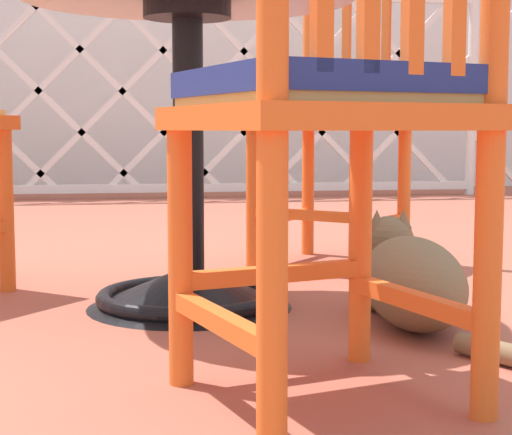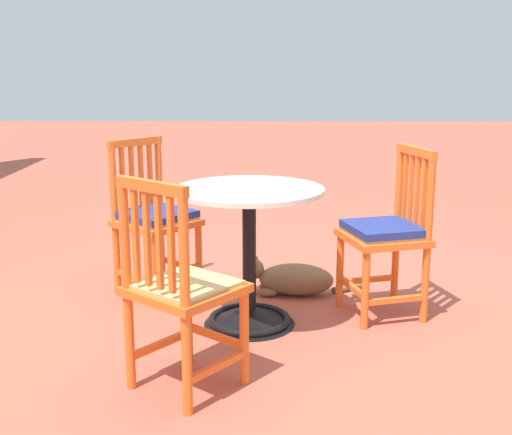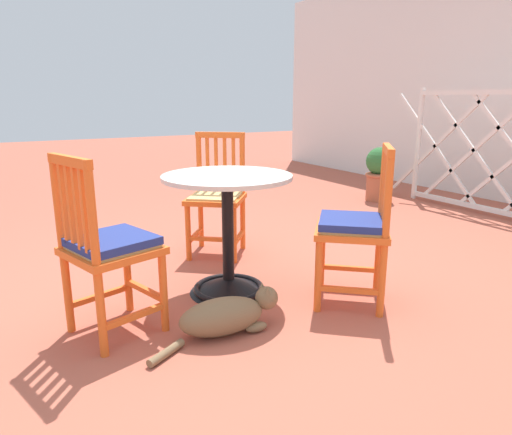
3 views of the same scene
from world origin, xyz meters
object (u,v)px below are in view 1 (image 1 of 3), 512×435
object	(u,v)px
orange_chair_tucked_in	(334,119)
tabby_cat	(409,279)
cafe_table	(189,186)
orange_chair_by_planter	(333,108)

from	to	relation	value
orange_chair_tucked_in	tabby_cat	bearing A→B (deg)	-91.88
cafe_table	orange_chair_by_planter	xyz separation A→B (m)	(0.16, -0.73, 0.16)
cafe_table	orange_chair_by_planter	bearing A→B (deg)	-77.69
orange_chair_tucked_in	orange_chair_by_planter	distance (m)	1.34
cafe_table	orange_chair_by_planter	size ratio (longest dim) A/B	0.83
cafe_table	orange_chair_tucked_in	world-z (taller)	orange_chair_tucked_in
orange_chair_tucked_in	tabby_cat	size ratio (longest dim) A/B	1.23
orange_chair_tucked_in	orange_chair_by_planter	size ratio (longest dim) A/B	1.00
cafe_table	orange_chair_by_planter	distance (m)	0.77
orange_chair_by_planter	tabby_cat	bearing A→B (deg)	59.51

